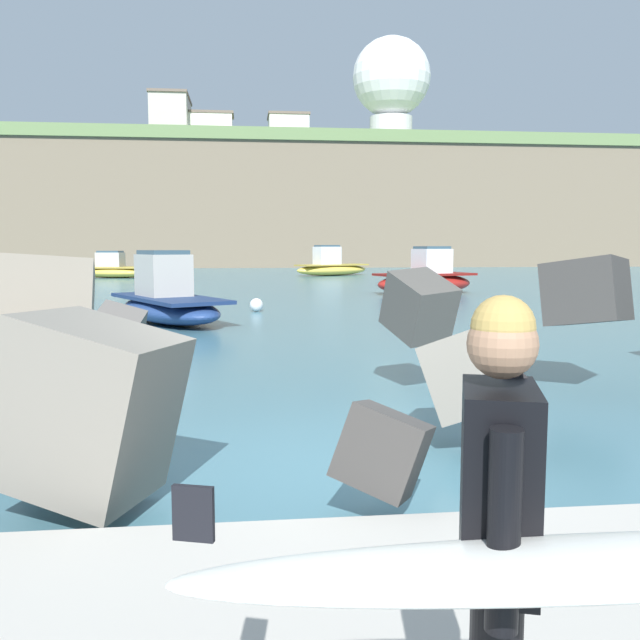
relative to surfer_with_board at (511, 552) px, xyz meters
The scene contains 13 objects.
ground_plane 4.77m from the surfer_with_board, 89.49° to the left, with size 400.00×400.00×0.00m, color #42707F.
breakwater_jetty 6.97m from the surfer_with_board, 102.05° to the left, with size 32.89×7.88×2.09m.
surfer_with_board is the anchor object (origin of this frame).
boat_near_left 46.78m from the surfer_with_board, 101.59° to the left, with size 5.81×3.05×1.84m.
boat_near_centre 17.92m from the surfer_with_board, 99.24° to the left, with size 4.14×5.48×2.04m.
boat_near_right 29.01m from the surfer_with_board, 75.18° to the left, with size 5.22×3.56×2.15m.
boat_mid_left 47.95m from the surfer_with_board, 83.25° to the left, with size 6.20×4.48×2.23m.
mooring_buoy_inner 20.73m from the surfer_with_board, 90.94° to the left, with size 0.44×0.44×0.44m.
headland_bluff 81.66m from the surfer_with_board, 91.02° to the left, with size 108.34×31.86×13.64m.
radar_dome 81.41m from the surfer_with_board, 77.99° to the left, with size 8.94×8.94×12.30m.
station_building_west 84.57m from the surfer_with_board, 94.02° to the left, with size 8.35×4.27×4.41m.
station_building_central 88.26m from the surfer_with_board, 86.59° to the left, with size 5.20×5.28×5.10m.
station_building_east 84.87m from the surfer_with_board, 96.26° to the left, with size 4.49×8.40×6.23m.
Camera 1 is at (-0.80, -6.40, 2.16)m, focal length 38.18 mm.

